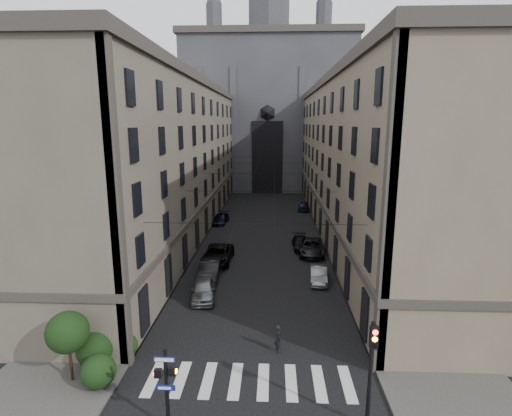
# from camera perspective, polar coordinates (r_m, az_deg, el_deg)

# --- Properties ---
(sidewalk_left) EXTENTS (7.00, 80.00, 0.15)m
(sidewalk_left) POSITION_cam_1_polar(r_m,az_deg,el_deg) (53.20, -10.30, -2.92)
(sidewalk_left) COLOR #383533
(sidewalk_left) RESTS_ON ground
(sidewalk_right) EXTENTS (7.00, 80.00, 0.15)m
(sidewalk_right) POSITION_cam_1_polar(r_m,az_deg,el_deg) (52.73, 12.59, -3.15)
(sidewalk_right) COLOR #383533
(sidewalk_right) RESTS_ON ground
(zebra_crossing) EXTENTS (11.00, 3.20, 0.01)m
(zebra_crossing) POSITION_cam_1_polar(r_m,az_deg,el_deg) (23.50, -0.95, -23.47)
(zebra_crossing) COLOR beige
(zebra_crossing) RESTS_ON ground
(building_left) EXTENTS (13.60, 60.60, 18.85)m
(building_left) POSITION_cam_1_polar(r_m,az_deg,el_deg) (52.36, -13.85, 7.00)
(building_left) COLOR #52493F
(building_left) RESTS_ON ground
(building_right) EXTENTS (13.60, 60.60, 18.85)m
(building_right) POSITION_cam_1_polar(r_m,az_deg,el_deg) (51.75, 16.29, 6.81)
(building_right) COLOR brown
(building_right) RESTS_ON ground
(gothic_tower) EXTENTS (35.00, 23.00, 58.00)m
(gothic_tower) POSITION_cam_1_polar(r_m,az_deg,el_deg) (89.15, 1.78, 14.74)
(gothic_tower) COLOR #2D2D33
(gothic_tower) RESTS_ON ground
(pedestrian_signal_left) EXTENTS (1.02, 0.38, 4.00)m
(pedestrian_signal_left) POSITION_cam_1_polar(r_m,az_deg,el_deg) (19.85, -12.72, -23.13)
(pedestrian_signal_left) COLOR black
(pedestrian_signal_left) RESTS_ON ground
(traffic_light_right) EXTENTS (0.34, 0.50, 5.20)m
(traffic_light_right) POSITION_cam_1_polar(r_m,az_deg,el_deg) (19.58, 16.15, -20.46)
(traffic_light_right) COLOR black
(traffic_light_right) RESTS_ON ground
(shrub_cluster) EXTENTS (3.90, 4.40, 3.90)m
(shrub_cluster) POSITION_cam_1_polar(r_m,az_deg,el_deg) (24.57, -22.81, -17.83)
(shrub_cluster) COLOR black
(shrub_cluster) RESTS_ON sidewalk_left
(tram_wires) EXTENTS (14.00, 60.00, 0.43)m
(tram_wires) POSITION_cam_1_polar(r_m,az_deg,el_deg) (50.14, 1.11, 4.73)
(tram_wires) COLOR black
(tram_wires) RESTS_ON ground
(car_left_near) EXTENTS (2.38, 4.74, 1.55)m
(car_left_near) POSITION_cam_1_polar(r_m,az_deg,el_deg) (32.52, -7.52, -11.39)
(car_left_near) COLOR slate
(car_left_near) RESTS_ON ground
(car_left_midnear) EXTENTS (1.72, 4.87, 1.60)m
(car_left_midnear) POSITION_cam_1_polar(r_m,az_deg,el_deg) (36.20, -6.59, -8.82)
(car_left_midnear) COLOR black
(car_left_midnear) RESTS_ON ground
(car_left_midfar) EXTENTS (2.90, 5.97, 1.64)m
(car_left_midfar) POSITION_cam_1_polar(r_m,az_deg,el_deg) (40.18, -5.49, -6.63)
(car_left_midfar) COLOR black
(car_left_midfar) RESTS_ON ground
(car_left_far) EXTENTS (2.29, 4.68, 1.31)m
(car_left_far) POSITION_cam_1_polar(r_m,az_deg,el_deg) (55.41, -5.09, -1.55)
(car_left_far) COLOR black
(car_left_far) RESTS_ON ground
(car_right_near) EXTENTS (1.74, 4.13, 1.33)m
(car_right_near) POSITION_cam_1_polar(r_m,az_deg,el_deg) (35.83, 8.94, -9.35)
(car_right_near) COLOR slate
(car_right_near) RESTS_ON ground
(car_right_midnear) EXTENTS (2.85, 5.74, 1.57)m
(car_right_midnear) POSITION_cam_1_polar(r_m,az_deg,el_deg) (42.91, 7.88, -5.51)
(car_right_midnear) COLOR black
(car_right_midnear) RESTS_ON ground
(car_right_midfar) EXTENTS (1.99, 4.55, 1.30)m
(car_right_midfar) POSITION_cam_1_polar(r_m,az_deg,el_deg) (44.45, 6.47, -5.02)
(car_right_midfar) COLOR black
(car_right_midfar) RESTS_ON ground
(car_right_far) EXTENTS (1.99, 4.02, 1.32)m
(car_right_far) POSITION_cam_1_polar(r_m,az_deg,el_deg) (63.63, 6.77, 0.20)
(car_right_far) COLOR black
(car_right_far) RESTS_ON ground
(pedestrian) EXTENTS (0.57, 0.71, 1.70)m
(pedestrian) POSITION_cam_1_polar(r_m,az_deg,el_deg) (25.54, 3.16, -18.06)
(pedestrian) COLOR black
(pedestrian) RESTS_ON ground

